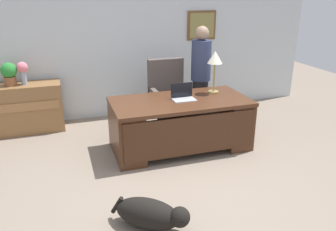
{
  "coord_description": "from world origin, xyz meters",
  "views": [
    {
      "loc": [
        -1.28,
        -3.46,
        2.24
      ],
      "look_at": [
        -0.05,
        0.3,
        0.75
      ],
      "focal_mm": 36.59,
      "sensor_mm": 36.0,
      "label": 1
    }
  ],
  "objects_px": {
    "laptop": "(183,95)",
    "desk_lamp": "(215,60)",
    "potted_plant": "(9,73)",
    "armchair": "(169,98)",
    "person_standing": "(201,76)",
    "desk": "(181,122)",
    "vase_with_flowers": "(23,70)",
    "dog_lying": "(151,214)",
    "credenza": "(15,109)"
  },
  "relations": [
    {
      "from": "laptop",
      "to": "credenza",
      "type": "bearing_deg",
      "value": 150.14
    },
    {
      "from": "armchair",
      "to": "desk",
      "type": "bearing_deg",
      "value": -96.61
    },
    {
      "from": "credenza",
      "to": "potted_plant",
      "type": "bearing_deg",
      "value": 31.18
    },
    {
      "from": "desk",
      "to": "credenza",
      "type": "distance_m",
      "value": 2.73
    },
    {
      "from": "person_standing",
      "to": "desk_lamp",
      "type": "relative_size",
      "value": 2.66
    },
    {
      "from": "laptop",
      "to": "potted_plant",
      "type": "height_order",
      "value": "potted_plant"
    },
    {
      "from": "dog_lying",
      "to": "person_standing",
      "type": "bearing_deg",
      "value": 57.25
    },
    {
      "from": "person_standing",
      "to": "laptop",
      "type": "distance_m",
      "value": 0.91
    },
    {
      "from": "desk",
      "to": "credenza",
      "type": "height_order",
      "value": "credenza"
    },
    {
      "from": "dog_lying",
      "to": "laptop",
      "type": "bearing_deg",
      "value": 60.27
    },
    {
      "from": "desk",
      "to": "dog_lying",
      "type": "relative_size",
      "value": 2.71
    },
    {
      "from": "desk",
      "to": "vase_with_flowers",
      "type": "height_order",
      "value": "vase_with_flowers"
    },
    {
      "from": "armchair",
      "to": "potted_plant",
      "type": "height_order",
      "value": "potted_plant"
    },
    {
      "from": "person_standing",
      "to": "vase_with_flowers",
      "type": "relative_size",
      "value": 4.65
    },
    {
      "from": "armchair",
      "to": "desk_lamp",
      "type": "distance_m",
      "value": 1.11
    },
    {
      "from": "desk_lamp",
      "to": "armchair",
      "type": "bearing_deg",
      "value": 126.63
    },
    {
      "from": "laptop",
      "to": "desk",
      "type": "bearing_deg",
      "value": -133.42
    },
    {
      "from": "desk",
      "to": "potted_plant",
      "type": "xyz_separation_m",
      "value": [
        -2.33,
        1.41,
        0.58
      ]
    },
    {
      "from": "laptop",
      "to": "potted_plant",
      "type": "bearing_deg",
      "value": 150.09
    },
    {
      "from": "potted_plant",
      "to": "armchair",
      "type": "bearing_deg",
      "value": -12.34
    },
    {
      "from": "potted_plant",
      "to": "person_standing",
      "type": "bearing_deg",
      "value": -12.63
    },
    {
      "from": "laptop",
      "to": "desk_lamp",
      "type": "bearing_deg",
      "value": 16.73
    },
    {
      "from": "credenza",
      "to": "desk",
      "type": "bearing_deg",
      "value": -31.15
    },
    {
      "from": "credenza",
      "to": "desk_lamp",
      "type": "distance_m",
      "value": 3.28
    },
    {
      "from": "desk",
      "to": "desk_lamp",
      "type": "xyz_separation_m",
      "value": [
        0.6,
        0.21,
        0.83
      ]
    },
    {
      "from": "desk",
      "to": "vase_with_flowers",
      "type": "relative_size",
      "value": 5.43
    },
    {
      "from": "armchair",
      "to": "potted_plant",
      "type": "relative_size",
      "value": 3.15
    },
    {
      "from": "desk",
      "to": "person_standing",
      "type": "height_order",
      "value": "person_standing"
    },
    {
      "from": "desk",
      "to": "dog_lying",
      "type": "distance_m",
      "value": 1.84
    },
    {
      "from": "desk_lamp",
      "to": "vase_with_flowers",
      "type": "distance_m",
      "value": 2.99
    },
    {
      "from": "armchair",
      "to": "dog_lying",
      "type": "height_order",
      "value": "armchair"
    },
    {
      "from": "credenza",
      "to": "potted_plant",
      "type": "height_order",
      "value": "potted_plant"
    },
    {
      "from": "credenza",
      "to": "potted_plant",
      "type": "relative_size",
      "value": 4.12
    },
    {
      "from": "credenza",
      "to": "dog_lying",
      "type": "bearing_deg",
      "value": -64.26
    },
    {
      "from": "person_standing",
      "to": "potted_plant",
      "type": "distance_m",
      "value": 3.02
    },
    {
      "from": "potted_plant",
      "to": "desk",
      "type": "bearing_deg",
      "value": -31.2
    },
    {
      "from": "desk_lamp",
      "to": "potted_plant",
      "type": "distance_m",
      "value": 3.18
    },
    {
      "from": "desk_lamp",
      "to": "desk",
      "type": "bearing_deg",
      "value": -160.44
    },
    {
      "from": "credenza",
      "to": "laptop",
      "type": "distance_m",
      "value": 2.77
    },
    {
      "from": "armchair",
      "to": "person_standing",
      "type": "bearing_deg",
      "value": -14.03
    },
    {
      "from": "person_standing",
      "to": "armchair",
      "type": "bearing_deg",
      "value": 165.97
    },
    {
      "from": "credenza",
      "to": "dog_lying",
      "type": "distance_m",
      "value": 3.34
    },
    {
      "from": "vase_with_flowers",
      "to": "potted_plant",
      "type": "bearing_deg",
      "value": 180.0
    },
    {
      "from": "desk",
      "to": "potted_plant",
      "type": "distance_m",
      "value": 2.79
    },
    {
      "from": "person_standing",
      "to": "potted_plant",
      "type": "xyz_separation_m",
      "value": [
        -2.95,
        0.66,
        0.13
      ]
    },
    {
      "from": "dog_lying",
      "to": "laptop",
      "type": "distance_m",
      "value": 1.99
    },
    {
      "from": "dog_lying",
      "to": "armchair",
      "type": "bearing_deg",
      "value": 68.11
    },
    {
      "from": "credenza",
      "to": "armchair",
      "type": "xyz_separation_m",
      "value": [
        2.44,
        -0.53,
        0.1
      ]
    },
    {
      "from": "person_standing",
      "to": "laptop",
      "type": "relative_size",
      "value": 5.22
    },
    {
      "from": "armchair",
      "to": "person_standing",
      "type": "distance_m",
      "value": 0.64
    }
  ]
}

